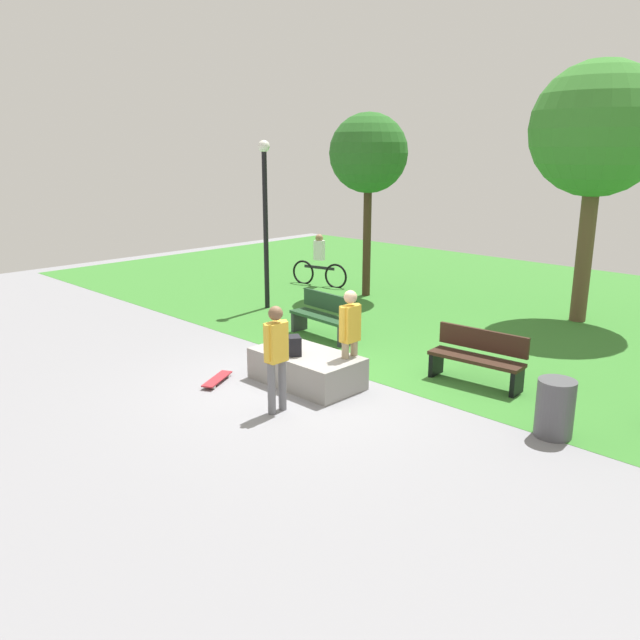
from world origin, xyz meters
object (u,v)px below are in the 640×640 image
Objects in this scene: backpack_on_ledge at (294,345)px; trash_bin at (555,408)px; skateboard_by_ledge at (217,379)px; tree_tall_oak at (598,131)px; concrete_ledge at (306,368)px; lamp_post at (265,208)px; skater_watching at (350,332)px; park_bench_center_lawn at (478,356)px; cyclist_on_bicycle at (319,264)px; tree_young_birch at (369,154)px; park_bench_near_path at (324,315)px; skater_performing_trick at (276,351)px.

trash_bin is (3.96, 1.17, -0.29)m from backpack_on_ledge.
tree_tall_oak reaches higher than skateboard_by_ledge.
lamp_post reaches higher than concrete_ledge.
lamp_post is 8.84m from trash_bin.
skater_watching is (0.64, 0.36, 0.69)m from concrete_ledge.
park_bench_center_lawn is 8.35m from cyclist_on_bicycle.
tree_young_birch reaches higher than trash_bin.
cyclist_on_bicycle is (-0.93, 2.79, -1.83)m from lamp_post.
park_bench_center_lawn is 6.88m from lamp_post.
park_bench_near_path is (-1.61, 2.37, -0.22)m from backpack_on_ledge.
park_bench_center_lawn reaches higher than backpack_on_ledge.
park_bench_near_path is at bearing -61.83° from tree_young_birch.
tree_tall_oak is at bearing 110.40° from trash_bin.
backpack_on_ledge is 0.07× the size of tree_young_birch.
tree_young_birch is 3.53m from cyclist_on_bicycle.
backpack_on_ledge is 3.08m from park_bench_center_lawn.
skater_watching reaches higher than trash_bin.
skater_watching is 2.22m from park_bench_center_lawn.
cyclist_on_bicycle reaches higher than concrete_ledge.
skater_watching is 1.01× the size of park_bench_center_lawn.
park_bench_near_path is 5.70m from trash_bin.
tree_young_birch is (-5.67, 3.77, 3.21)m from park_bench_center_lawn.
tree_tall_oak is 7.95m from cyclist_on_bicycle.
tree_young_birch reaches higher than lamp_post.
trash_bin reaches higher than skateboard_by_ledge.
park_bench_near_path reaches higher than skateboard_by_ledge.
park_bench_near_path is 2.00× the size of trash_bin.
tree_young_birch is 3.16m from lamp_post.
cyclist_on_bicycle is at bearing 179.87° from tree_young_birch.
concrete_ledge is 1.05× the size of cyclist_on_bicycle.
skater_watching is 0.41× the size of lamp_post.
lamp_post reaches higher than park_bench_near_path.
skater_watching reaches higher than cyclist_on_bicycle.
backpack_on_ledge is at bearing 39.53° from skateboard_by_ledge.
skater_performing_trick reaches higher than cyclist_on_bicycle.
cyclist_on_bicycle is at bearing 108.47° from lamp_post.
tree_tall_oak is 1.20× the size of tree_young_birch.
tree_tall_oak is at bearing 15.45° from tree_young_birch.
backpack_on_ledge is at bearing -112.83° from concrete_ledge.
skater_watching is at bearing -130.23° from park_bench_center_lawn.
park_bench_center_lawn is 0.35× the size of tree_young_birch.
cyclist_on_bicycle is at bearing 130.58° from skater_performing_trick.
skater_watching is 2.03× the size of trash_bin.
park_bench_center_lawn is (2.04, 2.02, 0.21)m from concrete_ledge.
tree_tall_oak is at bearing 82.44° from skater_watching.
skater_performing_trick reaches higher than concrete_ledge.
park_bench_center_lawn is (2.13, 2.22, -0.22)m from backpack_on_ledge.
lamp_post reaches higher than skater_performing_trick.
park_bench_center_lawn reaches higher than trash_bin.
trash_bin is (1.83, -1.05, -0.07)m from park_bench_center_lawn.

